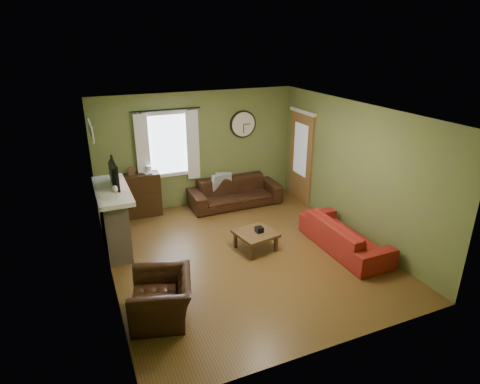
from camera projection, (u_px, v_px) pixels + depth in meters
name	position (u px, v px, depth m)	size (l,w,h in m)	color
floor	(244.00, 253.00, 7.34)	(4.60, 5.20, 0.00)	brown
ceiling	(244.00, 111.00, 6.38)	(4.60, 5.20, 0.00)	white
wall_left	(104.00, 209.00, 6.02)	(0.00, 5.20, 2.60)	olive
wall_right	(353.00, 170.00, 7.70)	(0.00, 5.20, 2.60)	olive
wall_back	(198.00, 150.00, 9.09)	(4.60, 0.00, 2.60)	olive
wall_front	(334.00, 261.00, 4.64)	(4.60, 0.00, 2.60)	olive
fireplace	(114.00, 221.00, 7.35)	(0.40, 1.40, 1.10)	#B5A08F
firebox	(126.00, 231.00, 7.52)	(0.04, 0.60, 0.55)	black
mantel	(112.00, 191.00, 7.15)	(0.58, 1.60, 0.08)	white
tv	(111.00, 177.00, 7.21)	(0.60, 0.08, 0.35)	black
tv_screen	(115.00, 173.00, 7.21)	(0.02, 0.62, 0.36)	#994C3F
medallion_left	(93.00, 135.00, 6.36)	(0.28, 0.28, 0.03)	white
medallion_mid	(91.00, 130.00, 6.66)	(0.28, 0.28, 0.03)	white
medallion_right	(89.00, 126.00, 6.96)	(0.28, 0.28, 0.03)	white
window_pane	(167.00, 144.00, 8.74)	(1.00, 0.02, 1.30)	silver
curtain_rod	(166.00, 110.00, 8.37)	(0.03, 0.03, 1.50)	black
curtain_left	(143.00, 150.00, 8.47)	(0.28, 0.04, 1.55)	white
curtain_right	(193.00, 145.00, 8.87)	(0.28, 0.04, 1.55)	white
wall_clock	(243.00, 124.00, 9.26)	(0.64, 0.06, 0.64)	white
door	(301.00, 158.00, 9.37)	(0.05, 0.90, 2.10)	olive
bookshelf	(141.00, 195.00, 8.71)	(0.81, 0.35, 0.97)	black
book	(143.00, 174.00, 8.54)	(0.17, 0.23, 0.02)	#513820
sofa_brown	(235.00, 192.00, 9.34)	(2.13, 0.83, 0.62)	black
pillow_left	(219.00, 182.00, 9.30)	(0.38, 0.11, 0.38)	#98A2A6
pillow_right	(223.00, 180.00, 9.38)	(0.38, 0.11, 0.38)	#98A2A6
sofa_red	(344.00, 235.00, 7.40)	(1.97, 0.77, 0.58)	maroon
armchair	(162.00, 298.00, 5.60)	(0.96, 0.84, 0.62)	black
coffee_table	(255.00, 241.00, 7.42)	(0.67, 0.67, 0.36)	#513820
tissue_box	(259.00, 230.00, 7.34)	(0.13, 0.13, 0.10)	black
wine_glass_a	(116.00, 194.00, 6.62)	(0.08, 0.08, 0.22)	white
wine_glass_b	(115.00, 192.00, 6.69)	(0.08, 0.08, 0.22)	white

